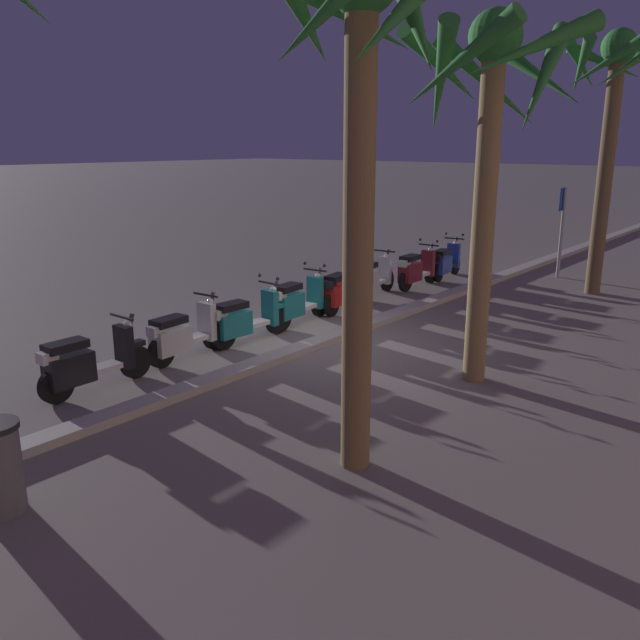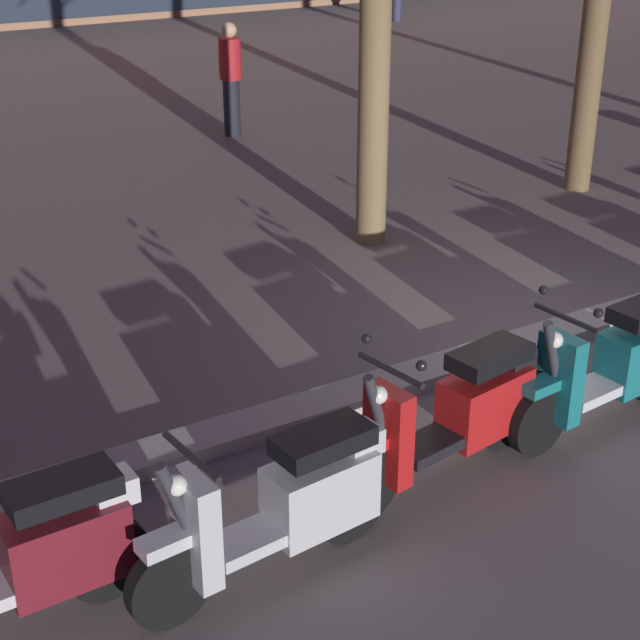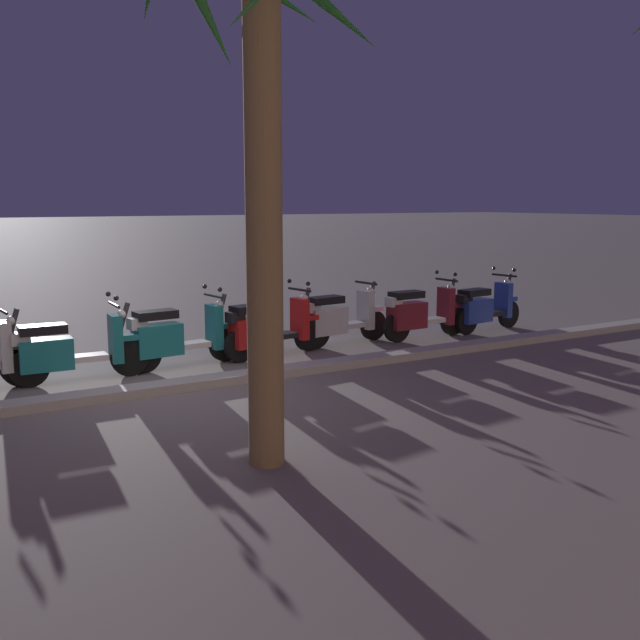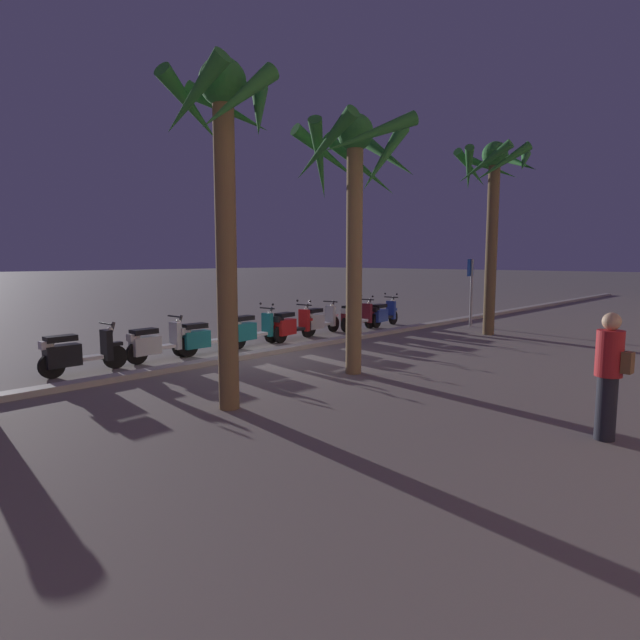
# 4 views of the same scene
# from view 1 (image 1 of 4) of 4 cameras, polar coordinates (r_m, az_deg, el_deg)

# --- Properties ---
(ground_plane) EXTENTS (200.00, 200.00, 0.00)m
(ground_plane) POSITION_cam_1_polar(r_m,az_deg,el_deg) (11.94, 1.00, -2.10)
(ground_plane) COLOR slate
(curb_strip) EXTENTS (60.00, 0.36, 0.12)m
(curb_strip) POSITION_cam_1_polar(r_m,az_deg,el_deg) (12.00, 0.50, -1.70)
(curb_strip) COLOR #ADA89E
(curb_strip) RESTS_ON ground
(scooter_blue_mid_centre) EXTENTS (1.74, 0.59, 1.17)m
(scooter_blue_mid_centre) POSITION_cam_1_polar(r_m,az_deg,el_deg) (17.90, 10.90, 4.96)
(scooter_blue_mid_centre) COLOR black
(scooter_blue_mid_centre) RESTS_ON ground
(scooter_maroon_mid_front) EXTENTS (1.82, 0.56, 1.17)m
(scooter_maroon_mid_front) POSITION_cam_1_polar(r_m,az_deg,el_deg) (16.58, 8.36, 4.34)
(scooter_maroon_mid_front) COLOR black
(scooter_maroon_mid_front) RESTS_ON ground
(scooter_silver_tail_end) EXTENTS (1.77, 0.56, 1.04)m
(scooter_silver_tail_end) POSITION_cam_1_polar(r_m,az_deg,el_deg) (15.52, 4.56, 3.67)
(scooter_silver_tail_end) COLOR black
(scooter_silver_tail_end) RESTS_ON ground
(scooter_red_far_back) EXTENTS (1.84, 0.63, 1.17)m
(scooter_red_far_back) POSITION_cam_1_polar(r_m,az_deg,el_deg) (14.16, 2.05, 2.61)
(scooter_red_far_back) COLOR black
(scooter_red_far_back) RESTS_ON ground
(scooter_teal_mid_rear) EXTENTS (1.83, 0.56, 1.17)m
(scooter_teal_mid_rear) POSITION_cam_1_polar(r_m,az_deg,el_deg) (13.08, -2.01, 1.57)
(scooter_teal_mid_rear) COLOR black
(scooter_teal_mid_rear) RESTS_ON ground
(scooter_teal_gap_after_mid) EXTENTS (1.84, 0.56, 1.17)m
(scooter_teal_gap_after_mid) POSITION_cam_1_polar(r_m,az_deg,el_deg) (11.95, -6.55, 0.05)
(scooter_teal_gap_after_mid) COLOR black
(scooter_teal_gap_after_mid) RESTS_ON ground
(scooter_silver_lead_nearest) EXTENTS (1.75, 0.56, 1.04)m
(scooter_silver_lead_nearest) POSITION_cam_1_polar(r_m,az_deg,el_deg) (11.19, -11.87, -1.28)
(scooter_silver_lead_nearest) COLOR black
(scooter_silver_lead_nearest) RESTS_ON ground
(scooter_black_second_in_line) EXTENTS (1.85, 0.56, 1.04)m
(scooter_black_second_in_line) POSITION_cam_1_polar(r_m,az_deg,el_deg) (10.09, -19.64, -3.56)
(scooter_black_second_in_line) COLOR black
(scooter_black_second_in_line) RESTS_ON ground
(crossing_sign) EXTENTS (0.60, 0.16, 2.40)m
(crossing_sign) POSITION_cam_1_polar(r_m,az_deg,el_deg) (18.79, 20.33, 8.04)
(crossing_sign) COLOR #939399
(crossing_sign) RESTS_ON ground
(palm_tree_mid_walkway) EXTENTS (1.95, 2.00, 5.43)m
(palm_tree_mid_walkway) POSITION_cam_1_polar(r_m,az_deg,el_deg) (6.81, 3.50, 19.08)
(palm_tree_mid_walkway) COLOR brown
(palm_tree_mid_walkway) RESTS_ON ground
(palm_tree_by_mall_entrance) EXTENTS (2.57, 2.57, 5.31)m
(palm_tree_by_mall_entrance) POSITION_cam_1_polar(r_m,az_deg,el_deg) (9.85, 14.54, 17.57)
(palm_tree_by_mall_entrance) COLOR olive
(palm_tree_by_mall_entrance) RESTS_ON ground
(palm_tree_far_corner) EXTENTS (2.59, 2.64, 6.00)m
(palm_tree_far_corner) POSITION_cam_1_polar(r_m,az_deg,el_deg) (16.95, 24.21, 17.36)
(palm_tree_far_corner) COLOR brown
(palm_tree_far_corner) RESTS_ON ground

